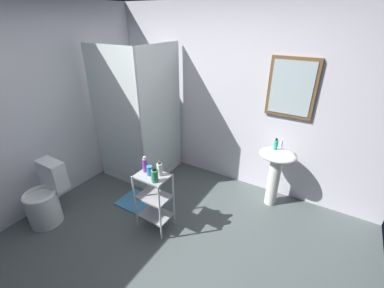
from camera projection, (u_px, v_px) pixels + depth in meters
The scene contains 14 objects.
ground_plane at pixel (155, 257), 2.72m from camera, with size 4.20×4.20×0.02m, color #495252.
wall_back at pixel (233, 100), 3.57m from camera, with size 4.20×0.14×2.50m.
wall_left at pixel (25, 115), 3.01m from camera, with size 0.10×4.20×2.50m, color silver.
shower_stall at pixel (142, 147), 3.98m from camera, with size 0.92×0.92×2.00m.
pedestal_sink at pixel (276, 167), 3.25m from camera, with size 0.46×0.37×0.81m.
sink_faucet at pixel (282, 143), 3.22m from camera, with size 0.03×0.03×0.10m, color silver.
toilet at pixel (46, 199), 3.09m from camera, with size 0.37×0.49×0.76m.
storage_cart at pixel (154, 198), 2.92m from camera, with size 0.38×0.28×0.74m.
hand_soap_bottle at pixel (276, 145), 3.16m from camera, with size 0.05×0.05×0.15m.
lotion_bottle_white at pixel (160, 169), 2.76m from camera, with size 0.06×0.06×0.17m.
body_wash_bottle_green at pixel (155, 176), 2.65m from camera, with size 0.08×0.08×0.17m.
conditioner_bottle_purple at pixel (145, 165), 2.82m from camera, with size 0.06×0.06×0.19m.
rinse_cup at pixel (150, 171), 2.78m from camera, with size 0.07×0.07×0.11m, color #3870B2.
bath_mat at pixel (140, 203), 3.49m from camera, with size 0.60×0.40×0.02m, color teal.
Camera 1 is at (1.31, -1.41, 2.30)m, focal length 23.82 mm.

